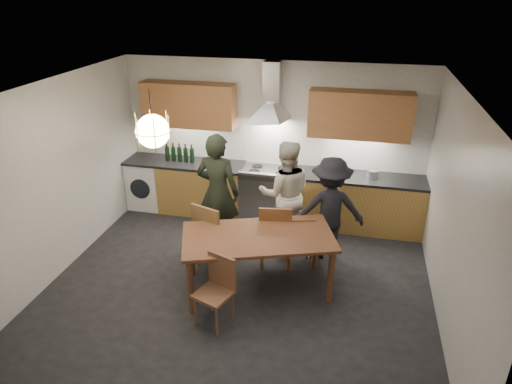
% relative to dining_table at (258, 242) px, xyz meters
% --- Properties ---
extents(ground, '(5.00, 5.00, 0.00)m').
position_rel_dining_table_xyz_m(ground, '(-0.26, 0.02, -0.71)').
color(ground, black).
rests_on(ground, ground).
extents(room_shell, '(5.02, 4.52, 2.61)m').
position_rel_dining_table_xyz_m(room_shell, '(-0.26, 0.02, 1.00)').
color(room_shell, white).
rests_on(room_shell, ground).
extents(counter_run, '(5.00, 0.62, 0.90)m').
position_rel_dining_table_xyz_m(counter_run, '(-0.23, 1.97, -0.26)').
color(counter_run, tan).
rests_on(counter_run, ground).
extents(range_stove, '(0.90, 0.60, 0.92)m').
position_rel_dining_table_xyz_m(range_stove, '(-0.26, 1.96, -0.26)').
color(range_stove, silver).
rests_on(range_stove, ground).
extents(wall_fixtures, '(4.30, 0.54, 1.10)m').
position_rel_dining_table_xyz_m(wall_fixtures, '(-0.26, 2.08, 1.17)').
color(wall_fixtures, '#BA7C47').
rests_on(wall_fixtures, ground).
extents(pendant_lamp, '(0.43, 0.43, 0.70)m').
position_rel_dining_table_xyz_m(pendant_lamp, '(-1.26, -0.08, 1.39)').
color(pendant_lamp, black).
rests_on(pendant_lamp, ground).
extents(dining_table, '(2.10, 1.52, 0.80)m').
position_rel_dining_table_xyz_m(dining_table, '(0.00, 0.00, 0.00)').
color(dining_table, brown).
rests_on(dining_table, ground).
extents(chair_back_left, '(0.57, 0.57, 0.99)m').
position_rel_dining_table_xyz_m(chair_back_left, '(-0.74, 0.34, -0.14)').
color(chair_back_left, brown).
rests_on(chair_back_left, ground).
extents(chair_back_mid, '(0.50, 0.50, 0.98)m').
position_rel_dining_table_xyz_m(chair_back_mid, '(0.12, 0.54, -0.15)').
color(chair_back_mid, brown).
rests_on(chair_back_mid, ground).
extents(chair_back_right, '(0.45, 0.45, 0.82)m').
position_rel_dining_table_xyz_m(chair_back_right, '(0.47, 0.59, -0.24)').
color(chair_back_right, brown).
rests_on(chair_back_right, ground).
extents(chair_front, '(0.50, 0.50, 0.85)m').
position_rel_dining_table_xyz_m(chair_front, '(-0.33, -0.70, -0.22)').
color(chair_front, brown).
rests_on(chair_front, ground).
extents(person_left, '(0.70, 0.50, 1.79)m').
position_rel_dining_table_xyz_m(person_left, '(-0.81, 0.93, 0.19)').
color(person_left, black).
rests_on(person_left, ground).
extents(person_mid, '(0.92, 0.79, 1.65)m').
position_rel_dining_table_xyz_m(person_mid, '(0.14, 1.25, 0.12)').
color(person_mid, beige).
rests_on(person_mid, ground).
extents(person_right, '(1.08, 0.74, 1.54)m').
position_rel_dining_table_xyz_m(person_right, '(0.82, 1.01, 0.06)').
color(person_right, black).
rests_on(person_right, ground).
extents(mixing_bowl, '(0.41, 0.41, 0.08)m').
position_rel_dining_table_xyz_m(mixing_bowl, '(0.75, 1.94, 0.23)').
color(mixing_bowl, '#BDBDC1').
rests_on(mixing_bowl, counter_run).
extents(stock_pot, '(0.18, 0.18, 0.12)m').
position_rel_dining_table_xyz_m(stock_pot, '(1.39, 1.97, 0.25)').
color(stock_pot, silver).
rests_on(stock_pot, counter_run).
extents(wine_bottles, '(0.52, 0.08, 0.31)m').
position_rel_dining_table_xyz_m(wine_bottles, '(-1.81, 1.99, 0.35)').
color(wine_bottles, black).
rests_on(wine_bottles, counter_run).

